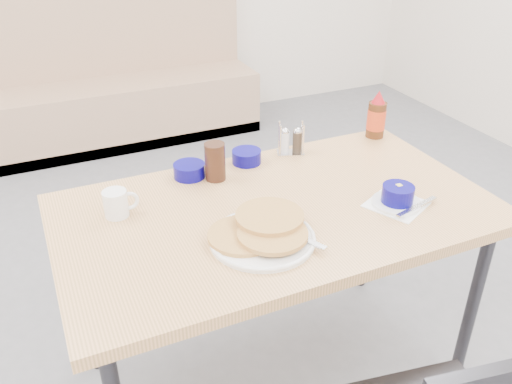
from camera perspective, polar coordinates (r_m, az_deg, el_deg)
name	(u,v)px	position (r m, az deg, el deg)	size (l,w,h in m)	color
booth_bench	(123,91)	(4.14, -13.84, 10.29)	(1.90, 0.56, 1.22)	tan
dining_table	(276,223)	(1.78, 2.16, -3.29)	(1.40, 0.80, 0.76)	tan
pancake_plate	(262,233)	(1.58, 0.65, -4.36)	(0.31, 0.31, 0.06)	white
coffee_mug	(117,203)	(1.74, -14.43, -1.13)	(0.11, 0.08, 0.09)	white
grits_setting	(398,197)	(1.80, 14.68, -0.51)	(0.24, 0.23, 0.07)	white
creamer_bowl	(189,171)	(1.93, -7.04, 2.25)	(0.11, 0.11, 0.05)	#070465
butter_bowl	(247,157)	(2.02, -1.00, 3.73)	(0.11, 0.11, 0.05)	#070465
amber_tumbler	(215,162)	(1.89, -4.33, 3.21)	(0.07, 0.07, 0.14)	black
condiment_caddy	(291,143)	(2.09, 3.69, 5.19)	(0.12, 0.09, 0.12)	silver
syrup_bottle	(376,117)	(2.27, 12.57, 7.71)	(0.08, 0.08, 0.20)	#47230F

